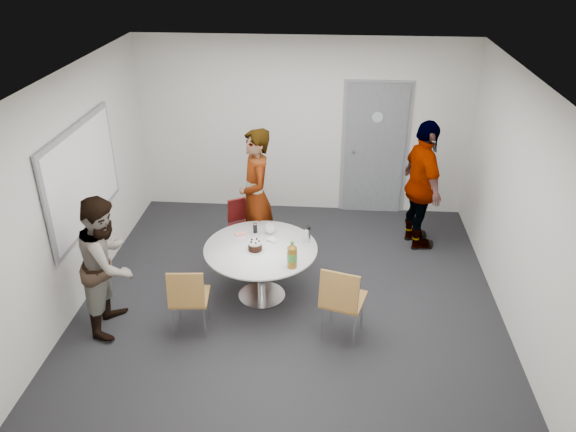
# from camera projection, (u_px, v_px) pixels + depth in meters

# --- Properties ---
(floor) EXTENTS (5.00, 5.00, 0.00)m
(floor) POSITION_uv_depth(u_px,v_px,m) (290.00, 298.00, 6.90)
(floor) COLOR black
(floor) RESTS_ON ground
(ceiling) EXTENTS (5.00, 5.00, 0.00)m
(ceiling) POSITION_uv_depth(u_px,v_px,m) (291.00, 79.00, 5.65)
(ceiling) COLOR silver
(ceiling) RESTS_ON wall_back
(wall_back) EXTENTS (5.00, 0.00, 5.00)m
(wall_back) POSITION_uv_depth(u_px,v_px,m) (303.00, 127.00, 8.48)
(wall_back) COLOR silver
(wall_back) RESTS_ON floor
(wall_left) EXTENTS (0.00, 5.00, 5.00)m
(wall_left) POSITION_uv_depth(u_px,v_px,m) (74.00, 191.00, 6.45)
(wall_left) COLOR silver
(wall_left) RESTS_ON floor
(wall_right) EXTENTS (0.00, 5.00, 5.00)m
(wall_right) POSITION_uv_depth(u_px,v_px,m) (520.00, 207.00, 6.10)
(wall_right) COLOR silver
(wall_right) RESTS_ON floor
(wall_front) EXTENTS (5.00, 0.00, 5.00)m
(wall_front) POSITION_uv_depth(u_px,v_px,m) (265.00, 349.00, 4.07)
(wall_front) COLOR silver
(wall_front) RESTS_ON floor
(door) EXTENTS (1.02, 0.17, 2.12)m
(door) POSITION_uv_depth(u_px,v_px,m) (375.00, 150.00, 8.54)
(door) COLOR slate
(door) RESTS_ON wall_back
(whiteboard) EXTENTS (0.04, 1.90, 1.25)m
(whiteboard) POSITION_uv_depth(u_px,v_px,m) (83.00, 177.00, 6.58)
(whiteboard) COLOR gray
(whiteboard) RESTS_ON wall_left
(table) EXTENTS (1.34, 1.34, 1.03)m
(table) POSITION_uv_depth(u_px,v_px,m) (263.00, 254.00, 6.63)
(table) COLOR white
(table) RESTS_ON floor
(chair_near_left) EXTENTS (0.45, 0.48, 0.86)m
(chair_near_left) POSITION_uv_depth(u_px,v_px,m) (188.00, 295.00, 6.06)
(chair_near_left) COLOR brown
(chair_near_left) RESTS_ON floor
(chair_near_right) EXTENTS (0.55, 0.58, 0.92)m
(chair_near_right) POSITION_uv_depth(u_px,v_px,m) (341.00, 297.00, 5.96)
(chair_near_right) COLOR brown
(chair_near_right) RESTS_ON floor
(chair_far) EXTENTS (0.52, 0.53, 0.78)m
(chair_far) POSITION_uv_depth(u_px,v_px,m) (243.00, 221.00, 7.67)
(chair_far) COLOR #5F1313
(chair_far) RESTS_ON floor
(person_main) EXTENTS (0.63, 0.77, 1.84)m
(person_main) POSITION_uv_depth(u_px,v_px,m) (256.00, 197.00, 7.31)
(person_main) COLOR #A5C6EA
(person_main) RESTS_ON floor
(person_left) EXTENTS (0.63, 0.80, 1.60)m
(person_left) POSITION_uv_depth(u_px,v_px,m) (108.00, 264.00, 6.10)
(person_left) COLOR white
(person_left) RESTS_ON floor
(person_right) EXTENTS (0.70, 1.15, 1.84)m
(person_right) POSITION_uv_depth(u_px,v_px,m) (422.00, 186.00, 7.62)
(person_right) COLOR black
(person_right) RESTS_ON floor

